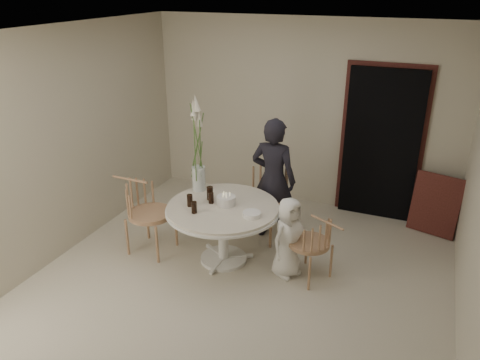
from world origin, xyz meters
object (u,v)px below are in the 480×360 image
at_px(table, 223,215).
at_px(chair_right, 317,240).
at_px(birthday_cake, 226,200).
at_px(girl, 273,180).
at_px(flower_vase, 198,154).
at_px(chair_left, 141,204).
at_px(boy, 288,238).
at_px(chair_far, 270,187).

relative_size(table, chair_right, 1.65).
bearing_deg(table, birthday_cake, 65.48).
xyz_separation_m(table, girl, (0.35, 0.78, 0.19)).
bearing_deg(birthday_cake, flower_vase, 152.30).
xyz_separation_m(chair_left, girl, (1.39, 0.91, 0.20)).
xyz_separation_m(table, flower_vase, (-0.46, 0.30, 0.58)).
distance_m(chair_right, flower_vase, 1.75).
bearing_deg(boy, chair_far, 57.58).
height_order(chair_right, birthday_cake, birthday_cake).
xyz_separation_m(table, chair_left, (-1.05, -0.13, -0.01)).
xyz_separation_m(chair_far, chair_left, (-1.32, -1.03, -0.04)).
height_order(chair_far, flower_vase, flower_vase).
height_order(birthday_cake, flower_vase, flower_vase).
bearing_deg(chair_far, birthday_cake, -95.45).
relative_size(chair_left, birthday_cake, 4.27).
bearing_deg(chair_left, birthday_cake, -79.11).
bearing_deg(table, chair_far, 73.14).
relative_size(table, boy, 1.39).
relative_size(table, flower_vase, 1.10).
bearing_deg(flower_vase, boy, -12.63).
distance_m(chair_right, girl, 1.13).
relative_size(chair_right, birthday_cake, 3.67).
height_order(chair_far, girl, girl).
relative_size(chair_right, flower_vase, 0.67).
xyz_separation_m(chair_right, birthday_cake, (-1.10, 0.04, 0.26)).
bearing_deg(table, boy, 1.31).
height_order(chair_right, boy, boy).
xyz_separation_m(table, chair_far, (0.27, 0.90, 0.03)).
height_order(boy, flower_vase, flower_vase).
bearing_deg(chair_left, boy, -83.91).
distance_m(chair_far, birthday_cake, 0.90).
bearing_deg(chair_far, chair_left, -131.12).
relative_size(chair_far, birthday_cake, 4.54).
bearing_deg(chair_far, chair_right, -35.03).
distance_m(girl, boy, 0.94).
bearing_deg(girl, birthday_cake, 68.82).
height_order(chair_right, chair_left, chair_left).
xyz_separation_m(chair_right, girl, (-0.78, 0.77, 0.28)).
xyz_separation_m(birthday_cake, flower_vase, (-0.48, 0.25, 0.41)).
xyz_separation_m(chair_right, chair_left, (-2.17, -0.14, 0.09)).
height_order(chair_right, girl, girl).
relative_size(chair_far, boy, 1.04).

